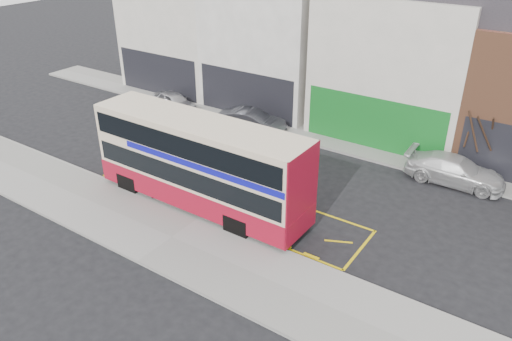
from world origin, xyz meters
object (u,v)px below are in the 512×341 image
Objects in this scene: bus_stop_post at (150,163)px; street_tree_right at (483,121)px; car_grey at (251,121)px; car_silver at (174,101)px; double_decker_bus at (200,163)px; car_white at (455,170)px; street_tree_left at (146,28)px.

bus_stop_post is 16.75m from street_tree_right.
bus_stop_post is 9.69m from car_grey.
car_silver is 0.82× the size of street_tree_right.
car_silver is at bearing 138.37° from double_decker_bus.
bus_stop_post is 0.64× the size of car_white.
car_white is at bearing 44.24° from double_decker_bus.
double_decker_bus reaches higher than bus_stop_post.
bus_stop_post is 12.46m from car_silver.
bus_stop_post reaches higher than car_grey.
car_grey is 13.37m from street_tree_right.
double_decker_bus is 13.25m from car_silver.
car_white is (11.54, 10.02, -1.33)m from bus_stop_post.
double_decker_bus is 1.61× the size of street_tree_left.
street_tree_left reaches higher than car_silver.
car_silver is at bearing 123.01° from bus_stop_post.
car_silver is 0.55× the size of street_tree_left.
bus_stop_post is 0.71× the size of street_tree_right.
street_tree_left is at bearing 177.55° from street_tree_right.
double_decker_bus is 9.23m from car_grey.
street_tree_left is 1.50× the size of street_tree_right.
car_white is 2.86m from street_tree_right.
bus_stop_post is 0.47× the size of street_tree_left.
street_tree_left is (-12.56, 12.59, 2.59)m from bus_stop_post.
car_grey is (-0.90, 9.55, -1.32)m from bus_stop_post.
street_tree_left is at bearing 62.13° from car_grey.
double_decker_bus is 2.44m from bus_stop_post.
car_grey is 0.89× the size of car_white.
street_tree_right is (12.10, 11.53, 1.02)m from bus_stop_post.
car_grey reaches higher than car_white.
car_white is 1.10× the size of street_tree_right.
street_tree_left reaches higher than double_decker_bus.
bus_stop_post is (-2.21, -1.01, -0.24)m from double_decker_bus.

